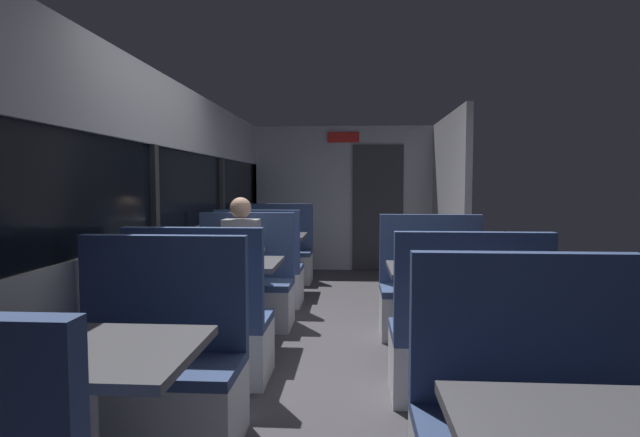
{
  "coord_description": "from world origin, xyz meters",
  "views": [
    {
      "loc": [
        0.18,
        -4.01,
        1.39
      ],
      "look_at": [
        -0.24,
        2.14,
        0.97
      ],
      "focal_mm": 28.7,
      "sensor_mm": 36.0,
      "label": 1
    }
  ],
  "objects_px": {
    "dining_table_rear_aisle": "(447,280)",
    "coffee_cup_secondary": "(286,231)",
    "bench_rear_aisle_facing_entry": "(432,300)",
    "coffee_cup_primary": "(68,327)",
    "bench_mid_window_facing_end": "(201,334)",
    "bench_far_window_facing_end": "(260,276)",
    "dining_table_mid_window": "(226,273)",
    "dining_table_far_window": "(270,242)",
    "bench_mid_window_facing_entry": "(244,292)",
    "seated_passenger": "(242,272)",
    "bench_far_window_facing_entry": "(278,259)",
    "dining_table_near_window": "(84,372)",
    "bench_rear_aisle_facing_end": "(466,349)",
    "bench_near_window_facing_entry": "(154,381)"
  },
  "relations": [
    {
      "from": "bench_far_window_facing_end",
      "to": "coffee_cup_secondary",
      "type": "distance_m",
      "value": 0.9
    },
    {
      "from": "dining_table_rear_aisle",
      "to": "coffee_cup_primary",
      "type": "distance_m",
      "value": 2.72
    },
    {
      "from": "bench_far_window_facing_entry",
      "to": "coffee_cup_primary",
      "type": "height_order",
      "value": "bench_far_window_facing_entry"
    },
    {
      "from": "dining_table_far_window",
      "to": "dining_table_rear_aisle",
      "type": "distance_m",
      "value": 3.04
    },
    {
      "from": "dining_table_far_window",
      "to": "seated_passenger",
      "type": "height_order",
      "value": "seated_passenger"
    },
    {
      "from": "bench_mid_window_facing_entry",
      "to": "seated_passenger",
      "type": "height_order",
      "value": "seated_passenger"
    },
    {
      "from": "dining_table_near_window",
      "to": "bench_near_window_facing_entry",
      "type": "xyz_separation_m",
      "value": [
        0.0,
        0.7,
        -0.31
      ]
    },
    {
      "from": "bench_near_window_facing_entry",
      "to": "coffee_cup_secondary",
      "type": "xyz_separation_m",
      "value": [
        0.21,
        3.85,
        0.46
      ]
    },
    {
      "from": "dining_table_rear_aisle",
      "to": "seated_passenger",
      "type": "height_order",
      "value": "seated_passenger"
    },
    {
      "from": "bench_far_window_facing_entry",
      "to": "coffee_cup_primary",
      "type": "distance_m",
      "value": 5.1
    },
    {
      "from": "bench_rear_aisle_facing_entry",
      "to": "seated_passenger",
      "type": "relative_size",
      "value": 0.87
    },
    {
      "from": "dining_table_far_window",
      "to": "coffee_cup_primary",
      "type": "xyz_separation_m",
      "value": [
        -0.13,
        -4.37,
        0.15
      ]
    },
    {
      "from": "bench_far_window_facing_entry",
      "to": "dining_table_near_window",
      "type": "bearing_deg",
      "value": -90.0
    },
    {
      "from": "coffee_cup_secondary",
      "to": "dining_table_near_window",
      "type": "bearing_deg",
      "value": -92.61
    },
    {
      "from": "bench_mid_window_facing_entry",
      "to": "seated_passenger",
      "type": "xyz_separation_m",
      "value": [
        0.0,
        -0.07,
        0.21
      ]
    },
    {
      "from": "dining_table_mid_window",
      "to": "dining_table_far_window",
      "type": "height_order",
      "value": "same"
    },
    {
      "from": "dining_table_mid_window",
      "to": "dining_table_far_window",
      "type": "xyz_separation_m",
      "value": [
        0.0,
        2.25,
        0.0
      ]
    },
    {
      "from": "bench_near_window_facing_entry",
      "to": "bench_far_window_facing_entry",
      "type": "xyz_separation_m",
      "value": [
        0.0,
        4.5,
        0.0
      ]
    },
    {
      "from": "bench_far_window_facing_end",
      "to": "bench_far_window_facing_entry",
      "type": "height_order",
      "value": "same"
    },
    {
      "from": "bench_mid_window_facing_entry",
      "to": "bench_rear_aisle_facing_entry",
      "type": "xyz_separation_m",
      "value": [
        1.79,
        -0.2,
        0.0
      ]
    },
    {
      "from": "dining_table_mid_window",
      "to": "dining_table_rear_aisle",
      "type": "distance_m",
      "value": 1.8
    },
    {
      "from": "dining_table_mid_window",
      "to": "bench_mid_window_facing_entry",
      "type": "bearing_deg",
      "value": 90.0
    },
    {
      "from": "bench_mid_window_facing_entry",
      "to": "dining_table_mid_window",
      "type": "bearing_deg",
      "value": -90.0
    },
    {
      "from": "bench_rear_aisle_facing_entry",
      "to": "bench_far_window_facing_entry",
      "type": "bearing_deg",
      "value": 126.14
    },
    {
      "from": "bench_mid_window_facing_end",
      "to": "dining_table_near_window",
      "type": "bearing_deg",
      "value": -90.0
    },
    {
      "from": "bench_mid_window_facing_entry",
      "to": "bench_far_window_facing_entry",
      "type": "distance_m",
      "value": 2.25
    },
    {
      "from": "bench_mid_window_facing_end",
      "to": "dining_table_rear_aisle",
      "type": "height_order",
      "value": "bench_mid_window_facing_end"
    },
    {
      "from": "bench_rear_aisle_facing_entry",
      "to": "coffee_cup_secondary",
      "type": "height_order",
      "value": "bench_rear_aisle_facing_entry"
    },
    {
      "from": "bench_near_window_facing_entry",
      "to": "coffee_cup_primary",
      "type": "bearing_deg",
      "value": -103.27
    },
    {
      "from": "dining_table_rear_aisle",
      "to": "coffee_cup_secondary",
      "type": "xyz_separation_m",
      "value": [
        -1.58,
        2.49,
        0.15
      ]
    },
    {
      "from": "dining_table_rear_aisle",
      "to": "bench_far_window_facing_end",
      "type": "bearing_deg",
      "value": 135.61
    },
    {
      "from": "bench_rear_aisle_facing_entry",
      "to": "coffee_cup_primary",
      "type": "xyz_separation_m",
      "value": [
        -1.92,
        -2.62,
        0.46
      ]
    },
    {
      "from": "dining_table_rear_aisle",
      "to": "bench_rear_aisle_facing_entry",
      "type": "distance_m",
      "value": 0.77
    },
    {
      "from": "dining_table_near_window",
      "to": "bench_far_window_facing_end",
      "type": "distance_m",
      "value": 3.82
    },
    {
      "from": "bench_mid_window_facing_end",
      "to": "bench_mid_window_facing_entry",
      "type": "bearing_deg",
      "value": 90.0
    },
    {
      "from": "bench_rear_aisle_facing_end",
      "to": "bench_rear_aisle_facing_entry",
      "type": "distance_m",
      "value": 1.4
    },
    {
      "from": "bench_far_window_facing_entry",
      "to": "bench_rear_aisle_facing_end",
      "type": "bearing_deg",
      "value": -65.07
    },
    {
      "from": "bench_near_window_facing_entry",
      "to": "dining_table_far_window",
      "type": "bearing_deg",
      "value": 90.0
    },
    {
      "from": "dining_table_near_window",
      "to": "bench_mid_window_facing_end",
      "type": "xyz_separation_m",
      "value": [
        0.0,
        1.55,
        -0.31
      ]
    },
    {
      "from": "bench_far_window_facing_end",
      "to": "bench_rear_aisle_facing_end",
      "type": "relative_size",
      "value": 1.0
    },
    {
      "from": "bench_rear_aisle_facing_end",
      "to": "coffee_cup_secondary",
      "type": "distance_m",
      "value": 3.59
    },
    {
      "from": "dining_table_rear_aisle",
      "to": "bench_far_window_facing_entry",
      "type": "bearing_deg",
      "value": 119.6
    },
    {
      "from": "bench_near_window_facing_entry",
      "to": "seated_passenger",
      "type": "bearing_deg",
      "value": 90.0
    },
    {
      "from": "dining_table_rear_aisle",
      "to": "dining_table_mid_window",
      "type": "bearing_deg",
      "value": 173.62
    },
    {
      "from": "dining_table_far_window",
      "to": "bench_rear_aisle_facing_end",
      "type": "bearing_deg",
      "value": -60.4
    },
    {
      "from": "dining_table_mid_window",
      "to": "bench_rear_aisle_facing_end",
      "type": "distance_m",
      "value": 2.03
    },
    {
      "from": "bench_mid_window_facing_end",
      "to": "dining_table_far_window",
      "type": "distance_m",
      "value": 2.97
    },
    {
      "from": "dining_table_mid_window",
      "to": "bench_mid_window_facing_end",
      "type": "bearing_deg",
      "value": -90.0
    },
    {
      "from": "coffee_cup_primary",
      "to": "coffee_cup_secondary",
      "type": "xyz_separation_m",
      "value": [
        0.34,
        4.42,
        0.0
      ]
    },
    {
      "from": "seated_passenger",
      "to": "coffee_cup_secondary",
      "type": "bearing_deg",
      "value": 82.91
    }
  ]
}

